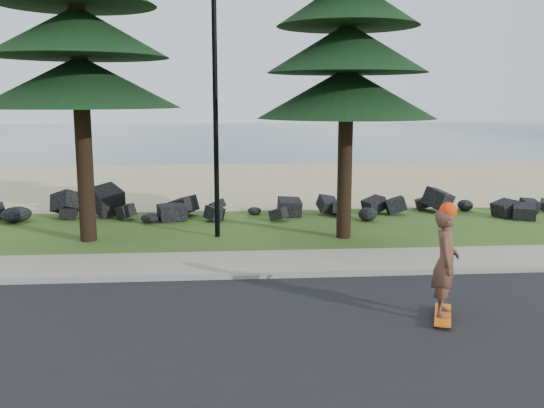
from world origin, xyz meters
name	(u,v)px	position (x,y,z in m)	size (l,w,h in m)	color
ground	(216,268)	(0.00, 0.00, 0.00)	(160.00, 160.00, 0.00)	#315019
road	(213,347)	(0.00, -4.50, 0.01)	(160.00, 7.00, 0.02)	black
kerb	(216,277)	(0.00, -0.90, 0.05)	(160.00, 0.20, 0.10)	gray
sidewalk	(216,264)	(0.00, 0.20, 0.04)	(160.00, 2.00, 0.08)	gray
beach_sand	(220,182)	(0.00, 14.50, 0.01)	(160.00, 15.00, 0.01)	tan
ocean	(222,135)	(0.00, 51.00, 0.00)	(160.00, 58.00, 0.01)	#344D63
seawall_boulders	(218,220)	(0.00, 5.60, 0.00)	(60.00, 2.40, 1.10)	black
lamp_post	(215,87)	(0.00, 3.20, 4.13)	(0.25, 0.14, 8.14)	black
skateboarder	(446,263)	(3.98, -3.66, 1.05)	(0.66, 1.14, 2.08)	orange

